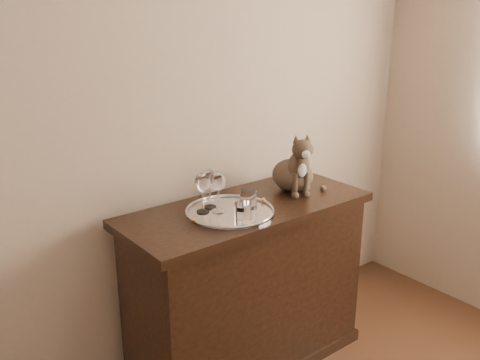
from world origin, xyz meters
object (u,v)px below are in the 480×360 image
object	(u,v)px
wine_glass_a	(203,193)
wine_glass_d	(218,192)
tray	(230,212)
cat	(293,160)
wine_glass_b	(210,189)
tumbler_b	(243,212)
sideboard	(246,287)
tumbler_c	(248,199)

from	to	relation	value
wine_glass_a	wine_glass_d	size ratio (longest dim) A/B	0.97
tray	cat	size ratio (longest dim) A/B	1.30
tray	wine_glass_b	world-z (taller)	wine_glass_b
wine_glass_a	cat	bearing A→B (deg)	-1.00
wine_glass_b	cat	world-z (taller)	cat
wine_glass_a	tumbler_b	size ratio (longest dim) A/B	2.20
sideboard	tumbler_b	bearing A→B (deg)	-133.47
wine_glass_a	wine_glass_b	size ratio (longest dim) A/B	1.01
tray	wine_glass_b	xyz separation A→B (m)	(-0.04, 0.10, 0.09)
wine_glass_a	tumbler_c	bearing A→B (deg)	-23.57
sideboard	tumbler_c	size ratio (longest dim) A/B	13.88
tumbler_b	wine_glass_d	bearing A→B (deg)	95.10
wine_glass_d	tumbler_b	world-z (taller)	wine_glass_d
sideboard	tray	distance (m)	0.45
sideboard	wine_glass_a	bearing A→B (deg)	169.21
sideboard	cat	bearing A→B (deg)	5.77
sideboard	tumbler_b	world-z (taller)	tumbler_b
sideboard	wine_glass_d	distance (m)	0.55
wine_glass_b	wine_glass_d	size ratio (longest dim) A/B	0.96
tray	wine_glass_b	distance (m)	0.14
wine_glass_a	tray	bearing A→B (deg)	-36.24
wine_glass_a	wine_glass_d	bearing A→B (deg)	-29.15
sideboard	wine_glass_b	bearing A→B (deg)	156.82
tray	cat	world-z (taller)	cat
tray	cat	distance (m)	0.47
wine_glass_d	tumbler_b	xyz separation A→B (m)	(0.01, -0.16, -0.05)
sideboard	cat	size ratio (longest dim) A/B	3.90
wine_glass_b	tumbler_c	distance (m)	0.18
tray	tumbler_c	distance (m)	0.11
sideboard	wine_glass_b	xyz separation A→B (m)	(-0.16, 0.07, 0.52)
wine_glass_a	wine_glass_d	world-z (taller)	wine_glass_d
cat	tumbler_b	bearing A→B (deg)	-135.89
wine_glass_a	wine_glass_d	xyz separation A→B (m)	(0.06, -0.03, 0.00)
sideboard	wine_glass_d	bearing A→B (deg)	177.16
wine_glass_b	tumbler_b	bearing A→B (deg)	-85.90
cat	wine_glass_a	bearing A→B (deg)	-158.52
tray	tumbler_b	xyz separation A→B (m)	(-0.02, -0.12, 0.05)
tray	tumbler_c	world-z (taller)	tumbler_c
tumbler_c	cat	xyz separation A→B (m)	(0.34, 0.07, 0.10)
tumbler_c	tray	bearing A→B (deg)	172.59
wine_glass_a	tumbler_c	distance (m)	0.21
wine_glass_d	cat	xyz separation A→B (m)	(0.47, 0.02, 0.05)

